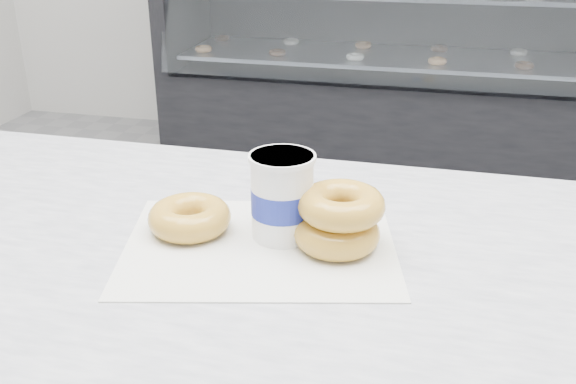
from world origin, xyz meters
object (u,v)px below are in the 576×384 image
object	(u,v)px
donut_stack	(339,219)
coffee_cup	(282,196)
donut_single	(190,217)
display_case	(397,73)

from	to	relation	value
donut_stack	coffee_cup	world-z (taller)	coffee_cup
donut_stack	donut_single	bearing A→B (deg)	-178.85
donut_single	coffee_cup	size ratio (longest dim) A/B	0.96
display_case	donut_single	distance (m)	2.68
donut_stack	coffee_cup	bearing A→B (deg)	171.54
display_case	donut_single	xyz separation A→B (m)	(-0.08, -2.64, 0.43)
donut_single	coffee_cup	world-z (taller)	coffee_cup
display_case	donut_stack	size ratio (longest dim) A/B	16.61
donut_single	coffee_cup	xyz separation A→B (m)	(0.12, 0.02, 0.04)
display_case	coffee_cup	distance (m)	2.67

